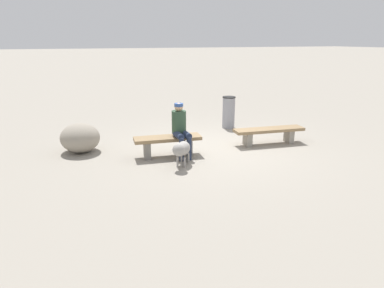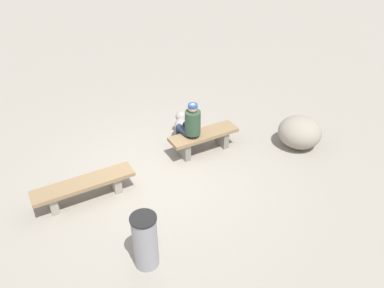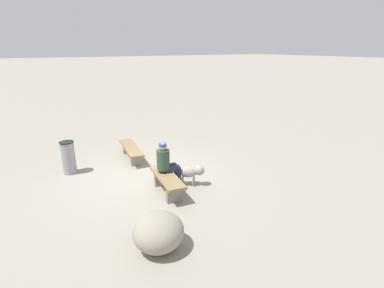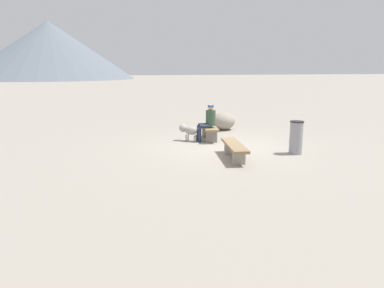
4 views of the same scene
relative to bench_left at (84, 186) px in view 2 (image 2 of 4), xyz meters
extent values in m
cube|color=gray|center=(1.52, -0.24, -0.34)|extent=(210.00, 210.00, 0.06)
cube|color=gray|center=(-0.59, 0.08, -0.14)|extent=(0.18, 0.33, 0.35)
cube|color=gray|center=(0.59, -0.08, -0.14)|extent=(0.18, 0.33, 0.35)
cube|color=#8C704C|center=(0.00, 0.00, 0.07)|extent=(1.91, 0.66, 0.08)
cube|color=gray|center=(2.27, 0.01, -0.11)|extent=(0.18, 0.39, 0.39)
cube|color=gray|center=(3.24, -0.12, -0.11)|extent=(0.18, 0.39, 0.39)
cube|color=#8C704C|center=(2.76, -0.05, 0.12)|extent=(1.60, 0.65, 0.08)
cylinder|color=#2D4733|center=(2.48, -0.02, 0.50)|extent=(0.33, 0.33, 0.52)
sphere|color=#D8A87F|center=(2.48, -0.02, 0.84)|extent=(0.19, 0.19, 0.19)
cylinder|color=#2D4C8C|center=(2.48, -0.02, 0.90)|extent=(0.20, 0.20, 0.07)
cylinder|color=#232D47|center=(2.57, 0.18, 0.24)|extent=(0.15, 0.40, 0.15)
cylinder|color=#232D47|center=(2.57, 0.38, -0.04)|extent=(0.11, 0.11, 0.55)
cylinder|color=#232D47|center=(2.39, 0.18, 0.24)|extent=(0.15, 0.40, 0.15)
cylinder|color=#232D47|center=(2.39, 0.38, -0.04)|extent=(0.11, 0.11, 0.55)
ellipsoid|color=gray|center=(2.63, 0.63, 0.07)|extent=(0.52, 0.56, 0.30)
sphere|color=gray|center=(2.81, 0.87, 0.12)|extent=(0.27, 0.27, 0.27)
cylinder|color=gray|center=(2.66, 0.80, -0.20)|extent=(0.04, 0.04, 0.23)
cylinder|color=gray|center=(2.79, 0.70, -0.20)|extent=(0.04, 0.04, 0.23)
cylinder|color=gray|center=(2.47, 0.56, -0.20)|extent=(0.04, 0.04, 0.23)
cylinder|color=gray|center=(2.60, 0.46, -0.20)|extent=(0.04, 0.04, 0.23)
cylinder|color=gray|center=(2.46, 0.41, 0.11)|extent=(0.10, 0.11, 0.15)
cylinder|color=gray|center=(0.16, -1.95, 0.16)|extent=(0.38, 0.38, 0.94)
cylinder|color=black|center=(0.16, -1.95, 0.64)|extent=(0.40, 0.40, 0.03)
ellipsoid|color=gray|center=(4.62, -1.16, 0.04)|extent=(1.25, 1.27, 0.71)
camera|label=1|loc=(5.11, 7.27, 2.32)|focal=32.17mm
camera|label=2|loc=(-1.61, -5.49, 4.51)|focal=35.44mm
camera|label=3|loc=(8.81, -2.99, 3.24)|focal=27.39mm
camera|label=4|loc=(-9.22, 3.32, 2.18)|focal=33.76mm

